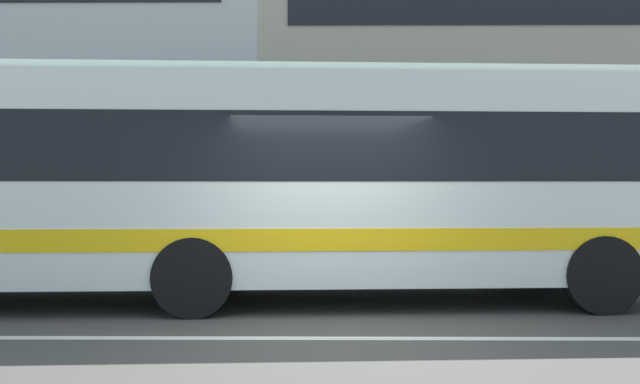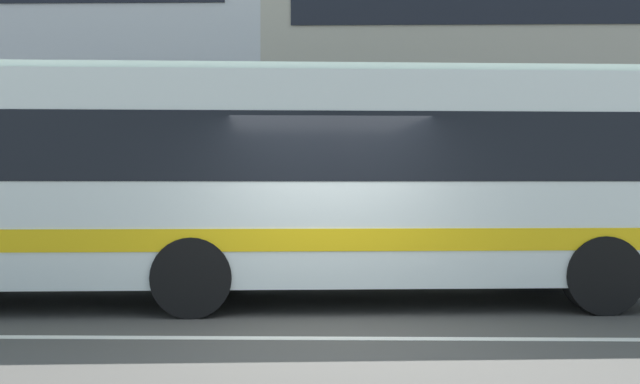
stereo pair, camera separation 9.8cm
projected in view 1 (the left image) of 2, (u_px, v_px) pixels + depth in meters
The scene contains 4 objects.
ground_plane at pixel (333, 339), 7.36m from camera, with size 160.00×160.00×0.00m, color #45433F.
lane_centre_line at pixel (333, 338), 7.36m from camera, with size 60.00×0.16×0.01m, color silver.
apartment_block_right at pixel (562, 58), 22.82m from camera, with size 19.06×11.42×11.76m.
transit_bus at pixel (252, 177), 9.74m from camera, with size 11.15×3.26×3.20m.
Camera 1 is at (-0.08, -7.34, 1.63)m, focal length 38.72 mm.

